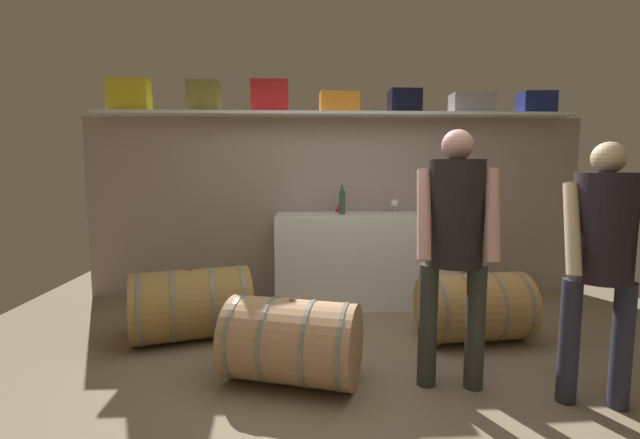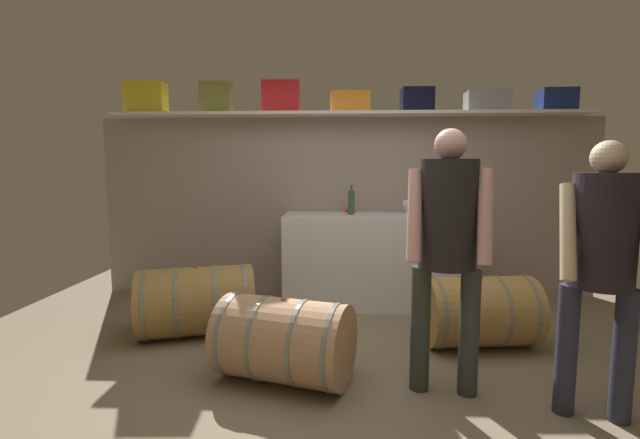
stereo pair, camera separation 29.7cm
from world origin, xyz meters
name	(u,v)px [view 1 (the left image)]	position (x,y,z in m)	size (l,w,h in m)	color
ground_plane	(351,351)	(0.00, 0.53, -0.01)	(6.57, 7.47, 0.02)	#7D6E57
back_wall_panel	(336,207)	(0.00, 2.13, 0.98)	(5.37, 0.10, 1.95)	gray
high_shelf_board	(337,114)	(0.00, 1.98, 1.97)	(4.94, 0.40, 0.03)	silver
toolcase_yellow	(129,96)	(-2.15, 1.98, 2.15)	(0.40, 0.24, 0.33)	yellow
toolcase_olive	(203,97)	(-1.39, 1.98, 2.14)	(0.32, 0.21, 0.32)	olive
toolcase_red	(270,97)	(-0.71, 1.98, 2.15)	(0.38, 0.21, 0.33)	red
toolcase_orange	(339,103)	(0.02, 1.98, 2.09)	(0.40, 0.25, 0.21)	orange
toolcase_black	(405,101)	(0.71, 1.98, 2.11)	(0.32, 0.24, 0.24)	black
toolcase_grey	(471,104)	(1.42, 1.98, 2.09)	(0.42, 0.27, 0.21)	gray
toolcase_navy	(536,103)	(2.12, 1.98, 2.10)	(0.34, 0.29, 0.22)	navy
work_cabinet	(364,259)	(0.26, 1.75, 0.47)	(1.82, 0.65, 0.94)	white
wine_bottle_green	(342,201)	(0.03, 1.75, 1.07)	(0.06, 0.06, 0.30)	#2E5334
wine_glass	(395,204)	(0.61, 1.89, 1.03)	(0.08, 0.08, 0.14)	white
red_funnel	(340,207)	(0.03, 1.98, 0.99)	(0.11, 0.11, 0.11)	red
wine_barrel_near	(474,307)	(1.03, 0.68, 0.28)	(0.90, 0.64, 0.57)	#AE8143
wine_barrel_far	(292,341)	(-0.44, 0.02, 0.28)	(0.98, 0.77, 0.57)	tan
wine_barrel_flank	(191,304)	(-1.29, 0.81, 0.29)	(1.07, 0.83, 0.59)	olive
winemaker_pouring	(455,232)	(0.58, -0.09, 1.01)	(0.51, 0.42, 1.65)	#313530
visitor_tasting	(603,247)	(1.35, -0.35, 0.96)	(0.50, 0.42, 1.56)	#282B3E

